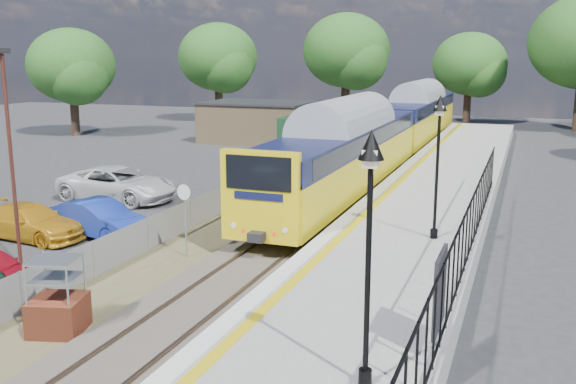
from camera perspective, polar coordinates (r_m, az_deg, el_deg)
The scene contains 17 objects.
ground at distance 17.71m, azimuth -7.76°, elevation -10.27°, with size 120.00×120.00×0.00m, color #2D2D30.
track_bed at distance 26.30m, azimuth 1.34°, elevation -2.47°, with size 5.90×80.00×0.29m.
platform at distance 23.51m, azimuth 10.80°, elevation -3.56°, with size 5.00×70.00×0.90m, color gray.
platform_edge at distance 23.81m, azimuth 5.95°, elevation -2.07°, with size 0.90×70.00×0.01m.
victorian_lamp_south at distance 10.90m, azimuth 7.29°, elevation -0.77°, with size 0.44×0.44×4.60m.
victorian_lamp_north at distance 20.66m, azimuth 13.26°, elevation 5.08°, with size 0.44×0.44×4.60m.
palisade_fence at distance 17.34m, azimuth 15.30°, elevation -4.66°, with size 0.12×26.00×2.00m.
wire_fence at distance 29.64m, azimuth -3.97°, elevation 0.18°, with size 0.06×52.00×1.20m.
outbuilding at distance 49.57m, azimuth -1.82°, elevation 6.09°, with size 10.80×10.10×3.12m.
tree_line at distance 56.73m, azimuth 14.34°, elevation 11.63°, with size 56.80×43.80×11.88m.
train at distance 39.89m, azimuth 9.11°, elevation 5.67°, with size 2.82×40.83×3.51m.
brick_plinth at distance 16.73m, azimuth -19.84°, elevation -8.83°, with size 1.49×1.49×1.95m.
speed_sign at distance 21.39m, azimuth -9.16°, elevation -1.55°, with size 0.51×0.13×2.56m.
carpark_lamp at distance 21.74m, azimuth -23.48°, elevation 3.80°, with size 0.25×0.50×6.90m.
car_blue at distance 25.07m, azimuth -16.41°, elevation -2.28°, with size 1.47×4.21×1.39m, color #1B33A4.
car_yellow at distance 25.63m, azimuth -21.95°, elevation -2.48°, with size 1.81×4.44×1.29m, color orange.
car_white at distance 31.00m, azimuth -14.90°, elevation 0.68°, with size 2.62×5.68×1.58m, color silver.
Camera 1 is at (7.92, -14.35, 6.71)m, focal length 40.00 mm.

